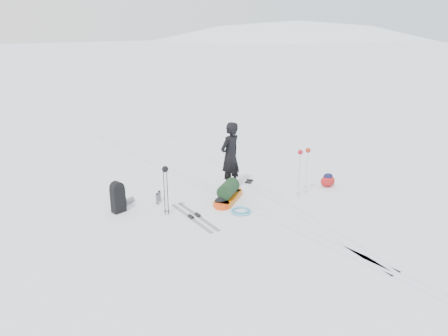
{
  "coord_description": "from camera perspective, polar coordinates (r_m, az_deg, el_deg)",
  "views": [
    {
      "loc": [
        -6.62,
        -9.01,
        4.67
      ],
      "look_at": [
        -0.23,
        0.03,
        0.95
      ],
      "focal_mm": 35.0,
      "sensor_mm": 36.0,
      "label": 1
    }
  ],
  "objects": [
    {
      "name": "ground",
      "position": [
        12.12,
        0.99,
        -4.1
      ],
      "size": [
        200.0,
        200.0,
        0.0
      ],
      "primitive_type": "plane",
      "color": "white",
      "rests_on": "ground"
    },
    {
      "name": "snow_hill_backdrop",
      "position": [
        137.44,
        1.25,
        -13.84
      ],
      "size": [
        359.5,
        192.0,
        162.45
      ],
      "color": "white",
      "rests_on": "ground"
    },
    {
      "name": "ski_tracks",
      "position": [
        13.11,
        0.89,
        -2.28
      ],
      "size": [
        3.38,
        17.97,
        0.01
      ],
      "color": "silver",
      "rests_on": "ground"
    },
    {
      "name": "skier",
      "position": [
        12.56,
        0.8,
        1.57
      ],
      "size": [
        0.82,
        0.64,
        2.0
      ],
      "primitive_type": "imported",
      "rotation": [
        0.0,
        0.0,
        3.39
      ],
      "color": "black",
      "rests_on": "ground"
    },
    {
      "name": "pulk_sled",
      "position": [
        11.96,
        0.56,
        -3.33
      ],
      "size": [
        1.42,
        1.17,
        0.55
      ],
      "rotation": [
        0.0,
        0.0,
        0.61
      ],
      "color": "#C9600B",
      "rests_on": "ground"
    },
    {
      "name": "expedition_rucksack",
      "position": [
        11.57,
        -13.55,
        -3.72
      ],
      "size": [
        0.81,
        0.67,
        0.83
      ],
      "rotation": [
        0.0,
        0.0,
        0.18
      ],
      "color": "black",
      "rests_on": "ground"
    },
    {
      "name": "ski_poles_black",
      "position": [
        10.9,
        -7.67,
        -0.93
      ],
      "size": [
        0.18,
        0.16,
        1.3
      ],
      "rotation": [
        0.0,
        0.0,
        0.41
      ],
      "color": "black",
      "rests_on": "ground"
    },
    {
      "name": "ski_poles_silver",
      "position": [
        12.19,
        10.4,
        1.47
      ],
      "size": [
        0.44,
        0.14,
        1.37
      ],
      "rotation": [
        0.0,
        0.0,
        0.17
      ],
      "color": "silver",
      "rests_on": "ground"
    },
    {
      "name": "touring_skis_grey",
      "position": [
        11.06,
        -3.9,
        -6.36
      ],
      "size": [
        0.35,
        1.98,
        0.07
      ],
      "rotation": [
        0.0,
        0.0,
        1.54
      ],
      "color": "gray",
      "rests_on": "ground"
    },
    {
      "name": "touring_skis_white",
      "position": [
        13.35,
        3.28,
        -1.86
      ],
      "size": [
        1.43,
        1.74,
        0.07
      ],
      "rotation": [
        0.0,
        0.0,
        -0.92
      ],
      "color": "white",
      "rests_on": "ground"
    },
    {
      "name": "rope_coil",
      "position": [
        11.33,
        2.23,
        -5.61
      ],
      "size": [
        0.64,
        0.64,
        0.07
      ],
      "rotation": [
        0.0,
        0.0,
        -0.21
      ],
      "color": "#51AAC4",
      "rests_on": "ground"
    },
    {
      "name": "small_daypack",
      "position": [
        13.34,
        13.4,
        -1.55
      ],
      "size": [
        0.57,
        0.5,
        0.41
      ],
      "rotation": [
        0.0,
        0.0,
        -0.35
      ],
      "color": "maroon",
      "rests_on": "ground"
    },
    {
      "name": "thermos_pair",
      "position": [
        11.98,
        -8.57,
        -3.82
      ],
      "size": [
        0.24,
        0.27,
        0.31
      ],
      "rotation": [
        0.0,
        0.0,
        0.07
      ],
      "color": "#5A5C62",
      "rests_on": "ground"
    },
    {
      "name": "stuff_sack",
      "position": [
        11.7,
        -0.46,
        -4.35
      ],
      "size": [
        0.42,
        0.35,
        0.23
      ],
      "rotation": [
        0.0,
        0.0,
        -0.25
      ],
      "color": "black",
      "rests_on": "ground"
    }
  ]
}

